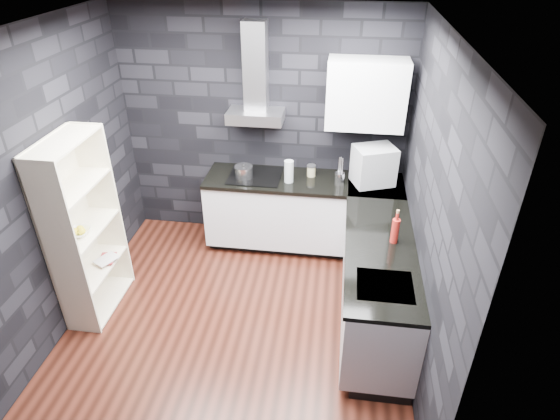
% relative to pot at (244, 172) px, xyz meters
% --- Properties ---
extents(ground, '(3.20, 3.20, 0.00)m').
position_rel_pot_xyz_m(ground, '(0.17, -1.25, -0.97)').
color(ground, '#481D13').
extents(ceiling, '(3.20, 3.20, 0.00)m').
position_rel_pot_xyz_m(ceiling, '(0.17, -1.25, 1.73)').
color(ceiling, silver).
extents(wall_back, '(3.20, 0.05, 2.70)m').
position_rel_pot_xyz_m(wall_back, '(0.17, 0.38, 0.38)').
color(wall_back, black).
rests_on(wall_back, ground).
extents(wall_front, '(3.20, 0.05, 2.70)m').
position_rel_pot_xyz_m(wall_front, '(0.17, -2.87, 0.38)').
color(wall_front, black).
rests_on(wall_front, ground).
extents(wall_left, '(0.05, 3.20, 2.70)m').
position_rel_pot_xyz_m(wall_left, '(-1.46, -1.25, 0.38)').
color(wall_left, black).
rests_on(wall_left, ground).
extents(wall_right, '(0.05, 3.20, 2.70)m').
position_rel_pot_xyz_m(wall_right, '(1.79, -1.25, 0.38)').
color(wall_right, black).
rests_on(wall_right, ground).
extents(toekick_back, '(2.18, 0.50, 0.10)m').
position_rel_pot_xyz_m(toekick_back, '(0.67, 0.09, -0.92)').
color(toekick_back, black).
rests_on(toekick_back, ground).
extents(toekick_right, '(0.50, 1.78, 0.10)m').
position_rel_pot_xyz_m(toekick_right, '(1.51, -1.15, -0.92)').
color(toekick_right, black).
rests_on(toekick_right, ground).
extents(counter_back_cab, '(2.20, 0.60, 0.76)m').
position_rel_pot_xyz_m(counter_back_cab, '(0.67, 0.05, -0.49)').
color(counter_back_cab, silver).
rests_on(counter_back_cab, ground).
extents(counter_right_cab, '(0.60, 1.80, 0.76)m').
position_rel_pot_xyz_m(counter_right_cab, '(1.47, -1.15, -0.49)').
color(counter_right_cab, silver).
rests_on(counter_right_cab, ground).
extents(counter_back_top, '(2.20, 0.62, 0.04)m').
position_rel_pot_xyz_m(counter_back_top, '(0.67, 0.04, -0.09)').
color(counter_back_top, black).
rests_on(counter_back_top, counter_back_cab).
extents(counter_right_top, '(0.62, 1.80, 0.04)m').
position_rel_pot_xyz_m(counter_right_top, '(1.46, -1.15, -0.09)').
color(counter_right_top, black).
rests_on(counter_right_top, counter_right_cab).
extents(counter_corner_top, '(0.62, 0.62, 0.04)m').
position_rel_pot_xyz_m(counter_corner_top, '(1.47, 0.05, -0.09)').
color(counter_corner_top, black).
rests_on(counter_corner_top, counter_right_cab).
extents(hood_body, '(0.60, 0.34, 0.12)m').
position_rel_pot_xyz_m(hood_body, '(0.12, 0.18, 0.59)').
color(hood_body, '#A7A6AB').
rests_on(hood_body, wall_back).
extents(hood_chimney, '(0.24, 0.20, 0.90)m').
position_rel_pot_xyz_m(hood_chimney, '(0.12, 0.25, 1.10)').
color(hood_chimney, '#A7A6AB').
rests_on(hood_chimney, hood_body).
extents(upper_cabinet, '(0.80, 0.35, 0.70)m').
position_rel_pot_xyz_m(upper_cabinet, '(1.27, 0.18, 0.88)').
color(upper_cabinet, white).
rests_on(upper_cabinet, wall_back).
extents(cooktop, '(0.58, 0.50, 0.01)m').
position_rel_pot_xyz_m(cooktop, '(0.12, 0.05, -0.06)').
color(cooktop, black).
rests_on(cooktop, counter_back_top).
extents(sink_rim, '(0.44, 0.40, 0.01)m').
position_rel_pot_xyz_m(sink_rim, '(1.47, -1.65, -0.08)').
color(sink_rim, '#A7A6AB').
rests_on(sink_rim, counter_right_top).
extents(pot, '(0.21, 0.21, 0.12)m').
position_rel_pot_xyz_m(pot, '(0.00, 0.00, 0.00)').
color(pot, silver).
rests_on(pot, cooktop).
extents(glass_vase, '(0.10, 0.10, 0.25)m').
position_rel_pot_xyz_m(glass_vase, '(0.51, -0.02, 0.05)').
color(glass_vase, '#B5BFC1').
rests_on(glass_vase, counter_back_top).
extents(storage_jar, '(0.11, 0.11, 0.12)m').
position_rel_pot_xyz_m(storage_jar, '(0.74, 0.15, -0.01)').
color(storage_jar, tan).
rests_on(storage_jar, counter_back_top).
extents(utensil_crock, '(0.11, 0.11, 0.14)m').
position_rel_pot_xyz_m(utensil_crock, '(1.06, -0.00, -0.00)').
color(utensil_crock, silver).
rests_on(utensil_crock, counter_back_top).
extents(appliance_garage, '(0.50, 0.45, 0.42)m').
position_rel_pot_xyz_m(appliance_garage, '(1.41, 0.05, 0.16)').
color(appliance_garage, '#B0B3B7').
rests_on(appliance_garage, counter_back_top).
extents(red_bottle, '(0.09, 0.09, 0.23)m').
position_rel_pot_xyz_m(red_bottle, '(1.57, -1.03, 0.05)').
color(red_bottle, '#AE221A').
rests_on(red_bottle, counter_right_top).
extents(bookshelf, '(0.46, 0.84, 1.80)m').
position_rel_pot_xyz_m(bookshelf, '(-1.25, -1.23, -0.07)').
color(bookshelf, '#F6ECCB').
rests_on(bookshelf, ground).
extents(fruit_bowl, '(0.22, 0.22, 0.05)m').
position_rel_pot_xyz_m(fruit_bowl, '(-1.25, -1.32, -0.03)').
color(fruit_bowl, white).
rests_on(fruit_bowl, bookshelf).
extents(book_red, '(0.15, 0.05, 0.20)m').
position_rel_pot_xyz_m(book_red, '(-1.25, -1.12, -0.40)').
color(book_red, maroon).
rests_on(book_red, bookshelf).
extents(book_second, '(0.15, 0.09, 0.22)m').
position_rel_pot_xyz_m(book_second, '(-1.24, -1.10, -0.38)').
color(book_second, '#B2B2B2').
rests_on(book_second, bookshelf).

